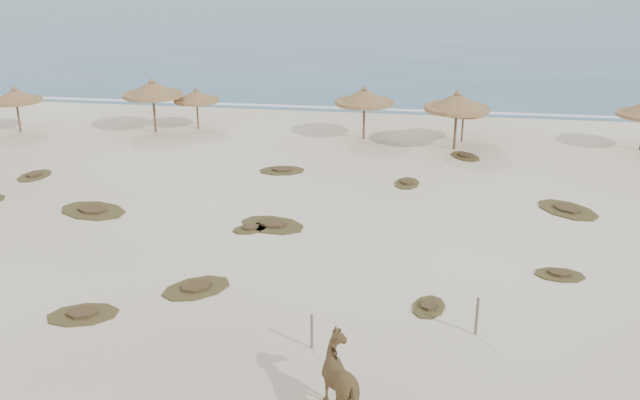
% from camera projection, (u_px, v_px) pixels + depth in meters
% --- Properties ---
extents(ground, '(160.00, 160.00, 0.00)m').
position_uv_depth(ground, '(227.00, 289.00, 22.89)').
color(ground, '#F7EBCB').
rests_on(ground, ground).
extents(ocean, '(200.00, 100.00, 0.01)m').
position_uv_depth(ocean, '(383.00, 24.00, 92.41)').
color(ocean, '#285C78').
rests_on(ocean, ground).
extents(foam_line, '(70.00, 0.60, 0.01)m').
position_uv_depth(foam_line, '(333.00, 108.00, 46.99)').
color(foam_line, silver).
rests_on(foam_line, ground).
extents(palapa_0, '(3.25, 3.25, 2.71)m').
position_uv_depth(palapa_0, '(15.00, 96.00, 40.54)').
color(palapa_0, brown).
rests_on(palapa_0, ground).
extents(palapa_1, '(4.37, 4.37, 3.17)m').
position_uv_depth(palapa_1, '(152.00, 90.00, 40.40)').
color(palapa_1, brown).
rests_on(palapa_1, ground).
extents(palapa_2, '(3.19, 3.19, 2.48)m').
position_uv_depth(palapa_2, '(196.00, 96.00, 41.29)').
color(palapa_2, brown).
rests_on(palapa_2, ground).
extents(palapa_3, '(3.46, 3.46, 3.05)m').
position_uv_depth(palapa_3, '(364.00, 97.00, 38.98)').
color(palapa_3, brown).
rests_on(palapa_3, ground).
extents(palapa_4, '(2.86, 2.86, 2.41)m').
position_uv_depth(palapa_4, '(464.00, 108.00, 38.67)').
color(palapa_4, brown).
rests_on(palapa_4, ground).
extents(palapa_5, '(4.39, 4.39, 3.23)m').
position_uv_depth(palapa_5, '(457.00, 103.00, 37.09)').
color(palapa_5, brown).
rests_on(palapa_5, ground).
extents(horse, '(1.98, 2.33, 1.81)m').
position_uv_depth(horse, '(347.00, 381.00, 16.62)').
color(horse, olive).
rests_on(horse, ground).
extents(fence_post_near, '(0.08, 0.08, 1.04)m').
position_uv_depth(fence_post_near, '(312.00, 332.00, 19.43)').
color(fence_post_near, '#716455').
rests_on(fence_post_near, ground).
extents(fence_post_far, '(0.11, 0.11, 1.16)m').
position_uv_depth(fence_post_far, '(477.00, 316.00, 20.10)').
color(fence_post_far, '#716455').
rests_on(fence_post_far, ground).
extents(scrub_1, '(3.44, 2.74, 0.16)m').
position_uv_depth(scrub_1, '(93.00, 210.00, 29.34)').
color(scrub_1, '#4D4422').
rests_on(scrub_1, ground).
extents(scrub_2, '(1.74, 1.64, 0.16)m').
position_uv_depth(scrub_2, '(251.00, 228.00, 27.52)').
color(scrub_2, '#4D4422').
rests_on(scrub_2, ground).
extents(scrub_3, '(3.03, 2.41, 0.16)m').
position_uv_depth(scrub_3, '(272.00, 224.00, 27.89)').
color(scrub_3, '#4D4422').
rests_on(scrub_3, ground).
extents(scrub_4, '(1.71, 1.16, 0.16)m').
position_uv_depth(scrub_4, '(560.00, 274.00, 23.77)').
color(scrub_4, '#4D4422').
rests_on(scrub_4, ground).
extents(scrub_5, '(3.19, 3.25, 0.16)m').
position_uv_depth(scrub_5, '(567.00, 210.00, 29.41)').
color(scrub_5, '#4D4422').
rests_on(scrub_5, ground).
extents(scrub_6, '(1.57, 2.13, 0.16)m').
position_uv_depth(scrub_6, '(35.00, 175.00, 33.61)').
color(scrub_6, '#4D4422').
rests_on(scrub_6, ground).
extents(scrub_7, '(1.32, 1.84, 0.16)m').
position_uv_depth(scrub_7, '(407.00, 183.00, 32.58)').
color(scrub_7, '#4D4422').
rests_on(scrub_7, ground).
extents(scrub_9, '(2.71, 2.64, 0.16)m').
position_uv_depth(scrub_9, '(196.00, 288.00, 22.87)').
color(scrub_9, '#4D4422').
rests_on(scrub_9, ground).
extents(scrub_10, '(2.04, 2.29, 0.16)m').
position_uv_depth(scrub_10, '(465.00, 156.00, 36.56)').
color(scrub_10, '#4D4422').
rests_on(scrub_10, ground).
extents(scrub_11, '(2.46, 2.00, 0.16)m').
position_uv_depth(scrub_11, '(83.00, 314.00, 21.28)').
color(scrub_11, '#4D4422').
rests_on(scrub_11, ground).
extents(scrub_12, '(1.30, 1.70, 0.16)m').
position_uv_depth(scrub_12, '(429.00, 306.00, 21.71)').
color(scrub_12, '#4D4422').
rests_on(scrub_12, ground).
extents(scrub_13, '(2.45, 1.87, 0.16)m').
position_uv_depth(scrub_13, '(282.00, 170.00, 34.36)').
color(scrub_13, '#4D4422').
rests_on(scrub_13, ground).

